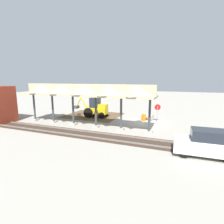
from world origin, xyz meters
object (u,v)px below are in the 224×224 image
Objects in this scene: backhoe at (96,108)px; concrete_pipe at (148,117)px; traffic_barrel at (144,117)px; stop_sign at (157,109)px; distant_parked_car at (206,143)px.

backhoe is 7.51m from concrete_pipe.
backhoe is 7.03m from traffic_barrel.
backhoe reaches higher than traffic_barrel.
backhoe reaches higher than concrete_pipe.
stop_sign is at bearing 143.55° from concrete_pipe.
distant_parked_car reaches higher than traffic_barrel.
distant_parked_car is (-13.25, 8.95, -0.28)m from backhoe.
concrete_pipe is 11.68m from distant_parked_car.
stop_sign is 2.13m from traffic_barrel.
stop_sign is at bearing -63.48° from distant_parked_car.
distant_parked_car is (-5.88, 10.07, 0.59)m from concrete_pipe.
backhoe reaches higher than stop_sign.
backhoe is at bearing 8.67° from concrete_pipe.
concrete_pipe is 1.82× the size of traffic_barrel.
distant_parked_car is 4.74× the size of traffic_barrel.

